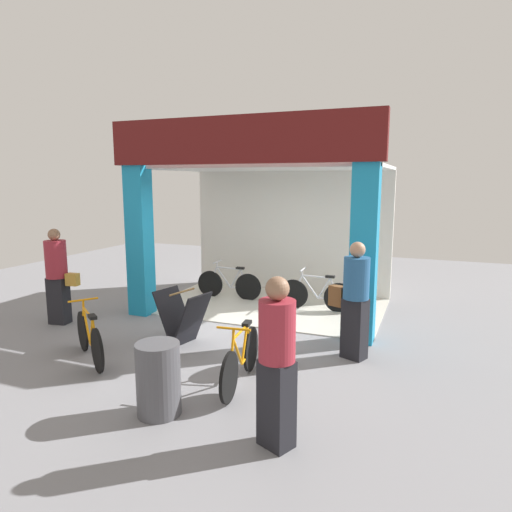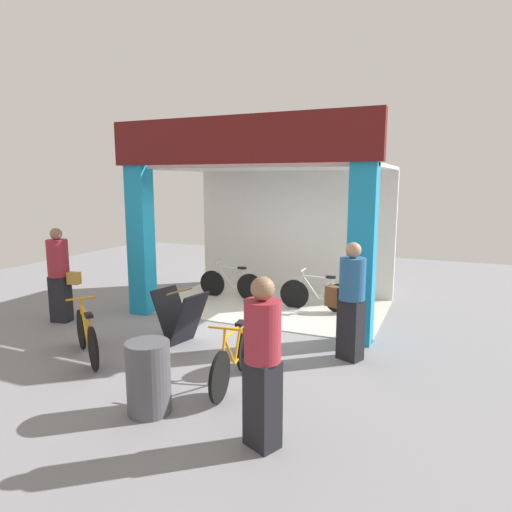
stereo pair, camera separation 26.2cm
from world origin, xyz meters
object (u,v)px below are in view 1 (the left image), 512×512
object	(u,v)px
bicycle_parked_0	(241,359)
sandwich_board_sign	(183,318)
trash_bin	(158,379)
pedestrian_1	(355,298)
bicycle_inside_0	(316,294)
pedestrian_0	(277,360)
bicycle_inside_1	(229,284)
bicycle_parked_1	(90,338)
pedestrian_2	(58,275)

from	to	relation	value
bicycle_parked_0	sandwich_board_sign	xyz separation A→B (m)	(-1.42, 1.00, 0.09)
trash_bin	pedestrian_1	bearing A→B (deg)	54.43
bicycle_inside_0	pedestrian_0	world-z (taller)	pedestrian_0
sandwich_board_sign	bicycle_inside_1	bearing A→B (deg)	100.08
sandwich_board_sign	trash_bin	bearing A→B (deg)	-66.44
bicycle_inside_0	bicycle_parked_1	bearing A→B (deg)	-123.06
bicycle_parked_0	bicycle_parked_1	size ratio (longest dim) A/B	1.21
bicycle_inside_0	pedestrian_2	world-z (taller)	pedestrian_2
bicycle_inside_0	bicycle_inside_1	bearing A→B (deg)	174.37
pedestrian_1	trash_bin	world-z (taller)	pedestrian_1
bicycle_parked_0	pedestrian_0	size ratio (longest dim) A/B	0.91
bicycle_parked_1	pedestrian_2	xyz separation A→B (m)	(-1.71, 1.17, 0.56)
sandwich_board_sign	pedestrian_0	size ratio (longest dim) A/B	0.52
sandwich_board_sign	pedestrian_1	xyz separation A→B (m)	(2.59, 0.41, 0.46)
bicycle_parked_0	sandwich_board_sign	distance (m)	1.74
bicycle_inside_1	pedestrian_0	bearing A→B (deg)	-60.45
bicycle_inside_1	bicycle_parked_1	xyz separation A→B (m)	(-0.40, -3.86, 0.01)
sandwich_board_sign	trash_bin	size ratio (longest dim) A/B	1.08
bicycle_inside_0	bicycle_parked_1	world-z (taller)	bicycle_parked_1
bicycle_parked_0	bicycle_inside_1	bearing A→B (deg)	116.89
pedestrian_1	pedestrian_2	distance (m)	5.20
bicycle_inside_0	pedestrian_2	size ratio (longest dim) A/B	0.87
bicycle_parked_1	trash_bin	distance (m)	1.98
bicycle_inside_1	bicycle_parked_1	world-z (taller)	bicycle_parked_1
pedestrian_2	bicycle_inside_0	bearing A→B (deg)	31.35
trash_bin	sandwich_board_sign	bearing A→B (deg)	113.56
bicycle_inside_0	trash_bin	distance (m)	4.62
bicycle_parked_0	pedestrian_2	xyz separation A→B (m)	(-4.02, 1.09, 0.56)
bicycle_parked_1	sandwich_board_sign	distance (m)	1.40
sandwich_board_sign	trash_bin	world-z (taller)	sandwich_board_sign
bicycle_parked_0	bicycle_parked_1	xyz separation A→B (m)	(-2.31, -0.08, 0.00)
bicycle_parked_0	pedestrian_1	size ratio (longest dim) A/B	0.89
bicycle_inside_1	pedestrian_1	world-z (taller)	pedestrian_1
sandwich_board_sign	bicycle_parked_1	bearing A→B (deg)	-129.52
sandwich_board_sign	pedestrian_0	bearing A→B (deg)	-42.71
bicycle_inside_1	trash_bin	distance (m)	4.97
bicycle_inside_1	pedestrian_0	distance (m)	5.63
sandwich_board_sign	pedestrian_0	distance (m)	3.12
bicycle_parked_1	pedestrian_1	size ratio (longest dim) A/B	0.74
pedestrian_0	bicycle_inside_1	bearing A→B (deg)	119.55
bicycle_inside_0	pedestrian_2	bearing A→B (deg)	-148.65
pedestrian_1	trash_bin	distance (m)	2.99
sandwich_board_sign	pedestrian_1	bearing A→B (deg)	9.00
bicycle_parked_1	trash_bin	world-z (taller)	bicycle_parked_1
bicycle_parked_1	sandwich_board_sign	size ratio (longest dim) A/B	1.43
sandwich_board_sign	pedestrian_1	distance (m)	2.66
sandwich_board_sign	bicycle_parked_0	bearing A→B (deg)	-35.04
pedestrian_2	bicycle_parked_0	bearing A→B (deg)	-15.12
bicycle_inside_0	sandwich_board_sign	distance (m)	2.99
bicycle_parked_0	sandwich_board_sign	size ratio (longest dim) A/B	1.73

